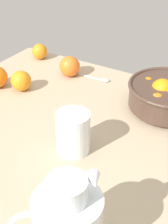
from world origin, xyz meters
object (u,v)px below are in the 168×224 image
(juice_glass, at_px, (73,135))
(spoon, at_px, (96,78))
(loose_orange_1, at_px, (70,66))
(loose_orange_3, at_px, (21,81))
(loose_orange_2, at_px, (40,51))

(juice_glass, bearing_deg, spoon, 111.45)
(loose_orange_1, relative_size, loose_orange_3, 1.08)
(loose_orange_3, xyz_separation_m, spoon, (0.18, 0.21, -0.03))
(juice_glass, height_order, loose_orange_1, juice_glass)
(juice_glass, relative_size, loose_orange_1, 1.47)
(loose_orange_1, relative_size, spoon, 0.46)
(juice_glass, height_order, loose_orange_3, juice_glass)
(loose_orange_1, xyz_separation_m, loose_orange_2, (-0.20, 0.07, -0.01))
(juice_glass, relative_size, loose_orange_3, 1.60)
(juice_glass, relative_size, spoon, 0.67)
(juice_glass, bearing_deg, loose_orange_1, 124.58)
(spoon, bearing_deg, juice_glass, -68.55)
(juice_glass, distance_m, spoon, 0.43)
(juice_glass, distance_m, loose_orange_1, 0.45)
(juice_glass, xyz_separation_m, spoon, (-0.16, 0.40, -0.05))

